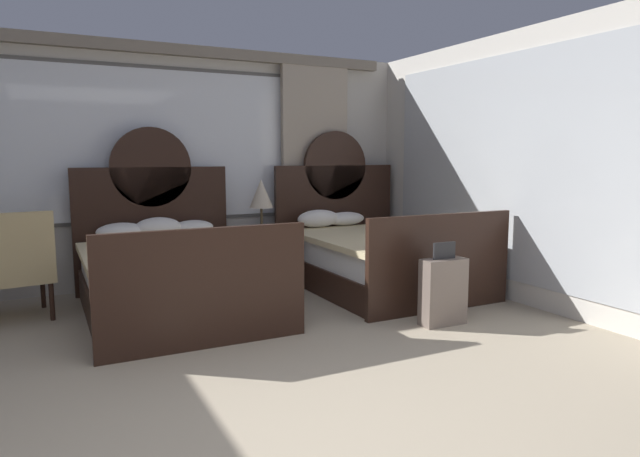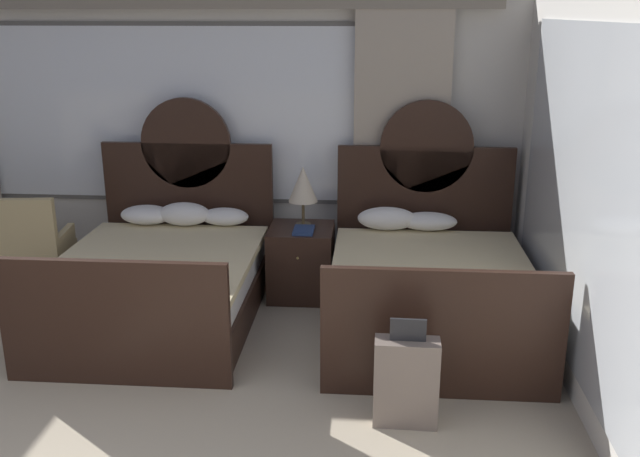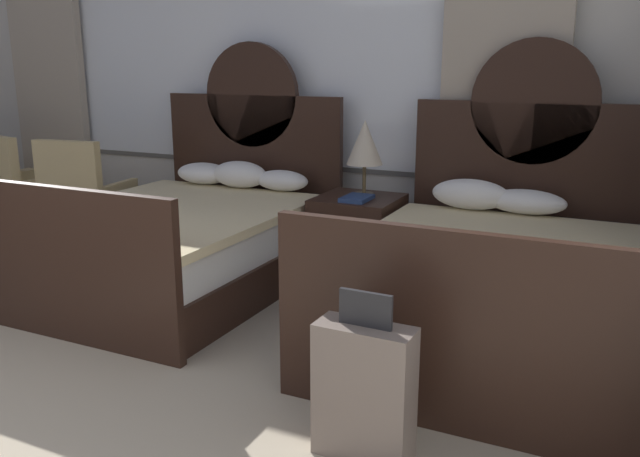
{
  "view_description": "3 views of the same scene",
  "coord_description": "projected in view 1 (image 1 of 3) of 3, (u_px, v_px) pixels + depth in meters",
  "views": [
    {
      "loc": [
        -0.89,
        -2.14,
        1.48
      ],
      "look_at": [
        1.38,
        2.36,
        0.81
      ],
      "focal_mm": 31.18,
      "sensor_mm": 36.0,
      "label": 1
    },
    {
      "loc": [
        1.97,
        -2.38,
        2.55
      ],
      "look_at": [
        1.58,
        2.67,
        0.97
      ],
      "focal_mm": 39.24,
      "sensor_mm": 36.0,
      "label": 2
    },
    {
      "loc": [
        3.11,
        -0.69,
        1.62
      ],
      "look_at": [
        1.51,
        2.63,
        0.68
      ],
      "focal_mm": 36.76,
      "sensor_mm": 36.0,
      "label": 3
    }
  ],
  "objects": [
    {
      "name": "wall_right_mirror",
      "position": [
        524.0,
        168.0,
        5.47
      ],
      "size": [
        0.08,
        4.86,
        2.7
      ],
      "color": "beige",
      "rests_on": "ground_plane"
    },
    {
      "name": "bed_near_mirror",
      "position": [
        377.0,
        255.0,
        6.24
      ],
      "size": [
        1.64,
        2.17,
        1.78
      ],
      "color": "black",
      "rests_on": "ground_plane"
    },
    {
      "name": "table_lamp_on_nightstand",
      "position": [
        261.0,
        194.0,
        6.26
      ],
      "size": [
        0.27,
        0.27,
        0.55
      ],
      "color": "brown",
      "rests_on": "nightstand_between_beds"
    },
    {
      "name": "armchair_by_window_left",
      "position": [
        15.0,
        264.0,
        4.94
      ],
      "size": [
        0.69,
        0.69,
        0.99
      ],
      "color": "tan",
      "rests_on": "ground_plane"
    },
    {
      "name": "book_on_nightstand",
      "position": [
        270.0,
        228.0,
        6.15
      ],
      "size": [
        0.18,
        0.26,
        0.03
      ],
      "color": "navy",
      "rests_on": "nightstand_between_beds"
    },
    {
      "name": "bed_near_window",
      "position": [
        174.0,
        274.0,
        5.24
      ],
      "size": [
        1.64,
        2.17,
        1.78
      ],
      "color": "black",
      "rests_on": "ground_plane"
    },
    {
      "name": "suitcase_on_floor",
      "position": [
        443.0,
        291.0,
        4.85
      ],
      "size": [
        0.41,
        0.18,
        0.73
      ],
      "color": "#75665B",
      "rests_on": "ground_plane"
    },
    {
      "name": "wall_back_window",
      "position": [
        129.0,
        161.0,
        6.07
      ],
      "size": [
        6.71,
        0.22,
        2.7
      ],
      "color": "beige",
      "rests_on": "ground_plane"
    },
    {
      "name": "nightstand_between_beds",
      "position": [
        263.0,
        257.0,
        6.28
      ],
      "size": [
        0.58,
        0.61,
        0.66
      ],
      "color": "black",
      "rests_on": "ground_plane"
    }
  ]
}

